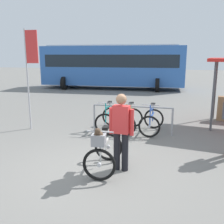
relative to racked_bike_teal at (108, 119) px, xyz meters
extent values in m
plane|color=slate|center=(0.43, -3.05, -0.37)|extent=(80.00, 80.00, 0.00)
cylinder|color=#99999E|center=(-0.42, -0.19, 0.06)|extent=(0.06, 0.06, 0.85)
cylinder|color=#99999E|center=(2.03, -0.14, 0.06)|extent=(0.06, 0.06, 0.85)
cylinder|color=#99999E|center=(0.81, -0.16, 0.48)|extent=(2.45, 0.10, 0.05)
torus|color=black|center=(-0.03, 0.51, -0.04)|extent=(0.66, 0.12, 0.66)
cylinder|color=#B7B7BC|center=(-0.03, 0.51, -0.04)|extent=(0.08, 0.07, 0.08)
torus|color=black|center=(0.03, -0.51, -0.04)|extent=(0.66, 0.12, 0.66)
cylinder|color=#B7B7BC|center=(0.03, -0.51, -0.04)|extent=(0.08, 0.07, 0.08)
cube|color=teal|center=(0.00, 0.00, 0.19)|extent=(0.08, 0.92, 0.04)
cube|color=teal|center=(0.00, -0.05, 0.41)|extent=(0.07, 0.61, 0.04)
cylinder|color=teal|center=(-0.01, 0.18, 0.24)|extent=(0.03, 0.03, 0.55)
cube|color=black|center=(-0.01, 0.18, 0.51)|extent=(0.13, 0.25, 0.06)
cylinder|color=teal|center=(0.02, -0.39, 0.28)|extent=(0.03, 0.03, 0.63)
cylinder|color=#B7B7BC|center=(0.02, -0.39, 0.59)|extent=(0.52, 0.06, 0.03)
torus|color=black|center=(0.73, 0.52, -0.04)|extent=(0.66, 0.13, 0.66)
cylinder|color=#B7B7BC|center=(0.73, 0.52, -0.04)|extent=(0.08, 0.07, 0.08)
torus|color=black|center=(0.67, -0.49, -0.04)|extent=(0.66, 0.13, 0.66)
cylinder|color=#B7B7BC|center=(0.67, -0.49, -0.04)|extent=(0.08, 0.07, 0.08)
cube|color=#9ED14C|center=(0.70, 0.01, 0.19)|extent=(0.09, 0.92, 0.04)
cube|color=#9ED14C|center=(0.70, -0.04, 0.41)|extent=(0.07, 0.61, 0.04)
cylinder|color=#9ED14C|center=(0.71, 0.20, 0.24)|extent=(0.03, 0.03, 0.55)
cube|color=black|center=(0.71, 0.20, 0.51)|extent=(0.13, 0.25, 0.06)
cylinder|color=#9ED14C|center=(0.68, -0.37, 0.28)|extent=(0.03, 0.03, 0.63)
cylinder|color=#B7B7BC|center=(0.68, -0.37, 0.59)|extent=(0.52, 0.06, 0.03)
torus|color=black|center=(1.42, 0.54, -0.04)|extent=(0.66, 0.11, 0.66)
cylinder|color=#B7B7BC|center=(1.42, 0.54, -0.04)|extent=(0.08, 0.07, 0.08)
torus|color=black|center=(1.38, -0.48, -0.04)|extent=(0.66, 0.11, 0.66)
cylinder|color=#B7B7BC|center=(1.38, -0.48, -0.04)|extent=(0.08, 0.07, 0.08)
cube|color=#2D56B7|center=(1.40, 0.03, 0.19)|extent=(0.07, 0.92, 0.04)
cube|color=#2D56B7|center=(1.40, -0.02, 0.41)|extent=(0.06, 0.61, 0.04)
cylinder|color=#2D56B7|center=(1.41, 0.21, 0.24)|extent=(0.03, 0.03, 0.55)
cube|color=black|center=(1.41, 0.21, 0.51)|extent=(0.13, 0.24, 0.06)
cylinder|color=#2D56B7|center=(1.39, -0.36, 0.28)|extent=(0.03, 0.03, 0.63)
cylinder|color=#B7B7BC|center=(1.39, -0.36, 0.59)|extent=(0.52, 0.05, 0.03)
torus|color=black|center=(0.66, -2.44, -0.04)|extent=(0.66, 0.12, 0.66)
cylinder|color=#B7B7BC|center=(0.66, -2.44, -0.04)|extent=(0.09, 0.07, 0.08)
torus|color=black|center=(0.75, -3.46, -0.04)|extent=(0.66, 0.12, 0.66)
cylinder|color=#B7B7BC|center=(0.75, -3.46, -0.04)|extent=(0.09, 0.07, 0.08)
cube|color=silver|center=(0.71, -2.95, 0.19)|extent=(0.12, 0.92, 0.04)
cube|color=silver|center=(0.71, -3.00, 0.41)|extent=(0.09, 0.61, 0.04)
cylinder|color=silver|center=(0.69, -2.77, 0.24)|extent=(0.03, 0.03, 0.55)
cube|color=black|center=(0.69, -2.77, 0.51)|extent=(0.14, 0.25, 0.06)
cylinder|color=silver|center=(0.74, -3.34, 0.28)|extent=(0.03, 0.03, 0.63)
cylinder|color=#B7B7BC|center=(0.74, -3.34, 0.59)|extent=(0.52, 0.07, 0.03)
cube|color=gray|center=(0.76, -3.48, 0.47)|extent=(0.28, 0.22, 0.22)
ellipsoid|color=#4C3828|center=(0.76, -3.48, 0.57)|extent=(0.19, 0.18, 0.16)
sphere|color=#4C3828|center=(0.76, -3.56, 0.67)|extent=(0.11, 0.11, 0.11)
cylinder|color=black|center=(0.96, -2.86, 0.04)|extent=(0.14, 0.14, 0.82)
cylinder|color=black|center=(1.14, -2.88, 0.04)|extent=(0.14, 0.14, 0.82)
cube|color=red|center=(1.05, -2.87, 0.74)|extent=(0.35, 0.23, 0.58)
cylinder|color=red|center=(0.84, -2.83, 0.69)|extent=(0.09, 0.09, 0.55)
cylinder|color=red|center=(1.27, -2.87, 0.69)|extent=(0.09, 0.09, 0.55)
sphere|color=#9E7051|center=(1.05, -2.87, 1.16)|extent=(0.22, 0.22, 0.22)
cube|color=#3366B7|center=(-2.51, 10.42, 1.28)|extent=(10.12, 3.04, 2.70)
cube|color=#19232D|center=(-2.51, 10.42, 1.63)|extent=(9.32, 3.02, 0.84)
cube|color=silver|center=(-2.51, 10.42, 2.67)|extent=(9.11, 2.74, 0.08)
cylinder|color=black|center=(-5.69, 8.99, 0.08)|extent=(0.30, 0.91, 0.90)
cylinder|color=black|center=(-5.83, 11.49, 0.08)|extent=(0.30, 0.91, 0.90)
cylinder|color=black|center=(0.80, 9.35, 0.08)|extent=(0.30, 0.91, 0.90)
cylinder|color=black|center=(0.66, 11.84, 0.08)|extent=(0.30, 0.91, 0.90)
cylinder|color=#4C4C51|center=(3.51, 2.49, 0.73)|extent=(0.07, 0.07, 2.20)
cylinder|color=#4C4C51|center=(3.23, 0.71, 0.73)|extent=(0.07, 0.07, 2.20)
cylinder|color=#B2B2B7|center=(-2.54, -0.52, 1.23)|extent=(0.05, 0.05, 3.20)
cube|color=red|center=(-2.32, -0.52, 2.28)|extent=(0.40, 0.03, 1.00)
camera|label=1|loc=(2.16, -7.92, 2.04)|focal=41.66mm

